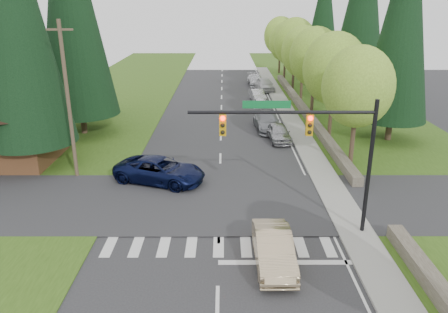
{
  "coord_description": "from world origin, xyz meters",
  "views": [
    {
      "loc": [
        0.24,
        -14.91,
        10.96
      ],
      "look_at": [
        0.26,
        8.04,
        2.8
      ],
      "focal_mm": 35.0,
      "sensor_mm": 36.0,
      "label": 1
    }
  ],
  "objects_px": {
    "sedan_champagne": "(274,249)",
    "parked_car_a": "(278,133)",
    "suv_navy": "(160,170)",
    "parked_car_c": "(258,95)",
    "parked_car_b": "(267,121)",
    "parked_car_e": "(256,80)",
    "parked_car_d": "(265,84)"
  },
  "relations": [
    {
      "from": "parked_car_d",
      "to": "parked_car_b",
      "type": "bearing_deg",
      "value": -101.65
    },
    {
      "from": "suv_navy",
      "to": "parked_car_c",
      "type": "distance_m",
      "value": 25.51
    },
    {
      "from": "parked_car_b",
      "to": "parked_car_c",
      "type": "relative_size",
      "value": 1.32
    },
    {
      "from": "sedan_champagne",
      "to": "parked_car_c",
      "type": "relative_size",
      "value": 1.13
    },
    {
      "from": "parked_car_c",
      "to": "parked_car_b",
      "type": "bearing_deg",
      "value": -96.76
    },
    {
      "from": "parked_car_a",
      "to": "parked_car_d",
      "type": "height_order",
      "value": "parked_car_d"
    },
    {
      "from": "parked_car_c",
      "to": "parked_car_e",
      "type": "relative_size",
      "value": 0.79
    },
    {
      "from": "parked_car_c",
      "to": "suv_navy",
      "type": "bearing_deg",
      "value": -115.1
    },
    {
      "from": "sedan_champagne",
      "to": "suv_navy",
      "type": "relative_size",
      "value": 0.79
    },
    {
      "from": "suv_navy",
      "to": "parked_car_b",
      "type": "relative_size",
      "value": 1.09
    },
    {
      "from": "suv_navy",
      "to": "parked_car_b",
      "type": "bearing_deg",
      "value": -13.58
    },
    {
      "from": "sedan_champagne",
      "to": "parked_car_c",
      "type": "xyz_separation_m",
      "value": [
        1.77,
        33.5,
        -0.09
      ]
    },
    {
      "from": "sedan_champagne",
      "to": "parked_car_e",
      "type": "xyz_separation_m",
      "value": [
        2.26,
        43.69,
        -0.01
      ]
    },
    {
      "from": "parked_car_a",
      "to": "parked_car_b",
      "type": "distance_m",
      "value": 3.41
    },
    {
      "from": "sedan_champagne",
      "to": "suv_navy",
      "type": "bearing_deg",
      "value": 122.97
    },
    {
      "from": "parked_car_a",
      "to": "parked_car_e",
      "type": "bearing_deg",
      "value": 84.7
    },
    {
      "from": "parked_car_c",
      "to": "parked_car_a",
      "type": "bearing_deg",
      "value": -94.53
    },
    {
      "from": "sedan_champagne",
      "to": "suv_navy",
      "type": "height_order",
      "value": "suv_navy"
    },
    {
      "from": "suv_navy",
      "to": "parked_car_e",
      "type": "height_order",
      "value": "suv_navy"
    },
    {
      "from": "parked_car_d",
      "to": "parked_car_e",
      "type": "xyz_separation_m",
      "value": [
        -0.91,
        3.9,
        -0.08
      ]
    },
    {
      "from": "sedan_champagne",
      "to": "parked_car_c",
      "type": "bearing_deg",
      "value": 85.99
    },
    {
      "from": "parked_car_e",
      "to": "parked_car_b",
      "type": "bearing_deg",
      "value": -95.22
    },
    {
      "from": "parked_car_a",
      "to": "parked_car_e",
      "type": "relative_size",
      "value": 0.82
    },
    {
      "from": "parked_car_d",
      "to": "parked_car_a",
      "type": "bearing_deg",
      "value": -99.4
    },
    {
      "from": "parked_car_b",
      "to": "parked_car_d",
      "type": "xyz_separation_m",
      "value": [
        1.4,
        18.33,
        0.05
      ]
    },
    {
      "from": "suv_navy",
      "to": "parked_car_a",
      "type": "distance_m",
      "value": 12.34
    },
    {
      "from": "parked_car_b",
      "to": "parked_car_d",
      "type": "bearing_deg",
      "value": 81.83
    },
    {
      "from": "sedan_champagne",
      "to": "parked_car_e",
      "type": "relative_size",
      "value": 0.9
    },
    {
      "from": "sedan_champagne",
      "to": "parked_car_a",
      "type": "height_order",
      "value": "sedan_champagne"
    },
    {
      "from": "sedan_champagne",
      "to": "parked_car_b",
      "type": "bearing_deg",
      "value": 84.31
    },
    {
      "from": "sedan_champagne",
      "to": "parked_car_a",
      "type": "relative_size",
      "value": 1.09
    },
    {
      "from": "parked_car_a",
      "to": "parked_car_d",
      "type": "relative_size",
      "value": 0.87
    }
  ]
}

